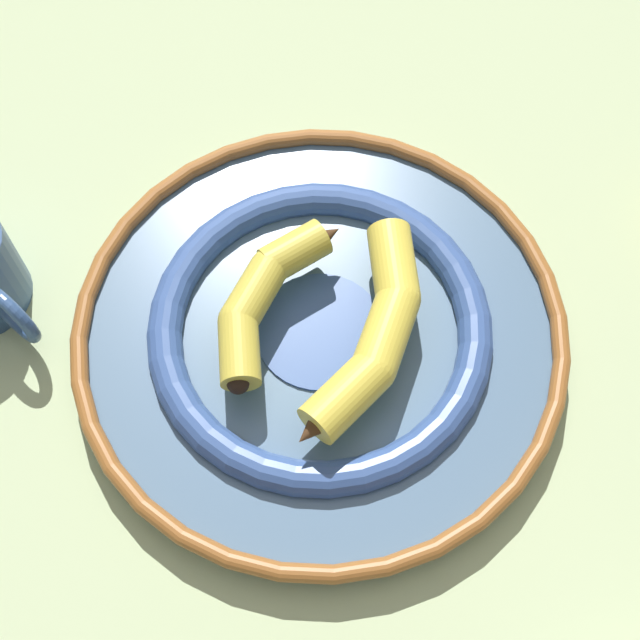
% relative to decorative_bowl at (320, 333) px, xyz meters
% --- Properties ---
extents(ground_plane, '(2.80, 2.80, 0.00)m').
position_rel_decorative_bowl_xyz_m(ground_plane, '(-0.04, -0.02, -0.02)').
color(ground_plane, '#B2C693').
extents(decorative_bowl, '(0.39, 0.39, 0.04)m').
position_rel_decorative_bowl_xyz_m(decorative_bowl, '(0.00, 0.00, 0.00)').
color(decorative_bowl, slate).
rests_on(decorative_bowl, ground_plane).
extents(banana_a, '(0.07, 0.17, 0.03)m').
position_rel_decorative_bowl_xyz_m(banana_a, '(-0.04, -0.00, 0.04)').
color(banana_a, gold).
rests_on(banana_a, decorative_bowl).
extents(banana_b, '(0.06, 0.20, 0.03)m').
position_rel_decorative_bowl_xyz_m(banana_b, '(0.05, -0.01, 0.04)').
color(banana_b, yellow).
rests_on(banana_b, decorative_bowl).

